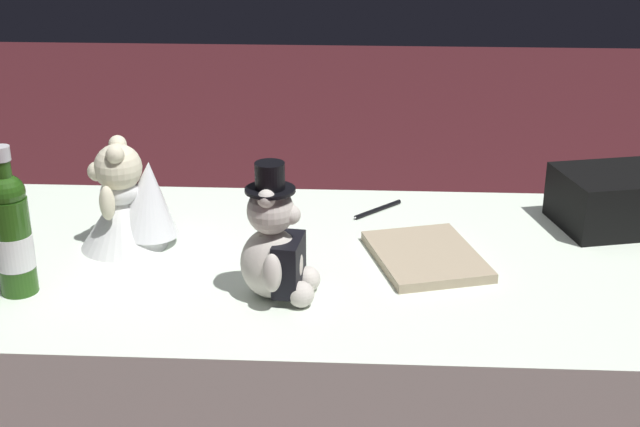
# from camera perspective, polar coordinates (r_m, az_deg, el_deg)

# --- Properties ---
(reception_table) EXTENTS (1.81, 0.81, 0.75)m
(reception_table) POSITION_cam_1_polar(r_m,az_deg,el_deg) (2.01, -0.00, -12.66)
(reception_table) COLOR white
(reception_table) RESTS_ON ground_plane
(teddy_bear_groom) EXTENTS (0.15, 0.16, 0.27)m
(teddy_bear_groom) POSITION_cam_1_polar(r_m,az_deg,el_deg) (1.63, -2.84, -2.28)
(teddy_bear_groom) COLOR silver
(teddy_bear_groom) RESTS_ON reception_table
(teddy_bear_bride) EXTENTS (0.23, 0.18, 0.23)m
(teddy_bear_bride) POSITION_cam_1_polar(r_m,az_deg,el_deg) (1.89, -12.26, 0.71)
(teddy_bear_bride) COLOR white
(teddy_bear_bride) RESTS_ON reception_table
(champagne_bottle) EXTENTS (0.07, 0.07, 0.29)m
(champagne_bottle) POSITION_cam_1_polar(r_m,az_deg,el_deg) (1.73, -19.36, -1.17)
(champagne_bottle) COLOR #234E14
(champagne_bottle) RESTS_ON reception_table
(signing_pen) EXTENTS (0.12, 0.12, 0.01)m
(signing_pen) POSITION_cam_1_polar(r_m,az_deg,el_deg) (2.06, 3.67, 0.23)
(signing_pen) COLOR black
(signing_pen) RESTS_ON reception_table
(gift_case_black) EXTENTS (0.36, 0.27, 0.13)m
(gift_case_black) POSITION_cam_1_polar(r_m,az_deg,el_deg) (2.09, 19.51, 0.93)
(gift_case_black) COLOR black
(gift_case_black) RESTS_ON reception_table
(guestbook) EXTENTS (0.27, 0.31, 0.02)m
(guestbook) POSITION_cam_1_polar(r_m,az_deg,el_deg) (1.82, 6.89, -2.73)
(guestbook) COLOR tan
(guestbook) RESTS_ON reception_table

